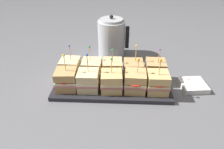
% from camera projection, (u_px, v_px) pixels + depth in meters
% --- Properties ---
extents(ground_plane, '(6.00, 6.00, 0.00)m').
position_uv_depth(ground_plane, '(112.00, 87.00, 0.88)').
color(ground_plane, slate).
extents(serving_platter, '(0.50, 0.23, 0.02)m').
position_uv_depth(serving_platter, '(112.00, 85.00, 0.88)').
color(serving_platter, '#232328').
rests_on(serving_platter, ground_plane).
extents(sandwich_front_far_left, '(0.09, 0.09, 0.16)m').
position_uv_depth(sandwich_front_far_left, '(67.00, 80.00, 0.82)').
color(sandwich_front_far_left, tan).
rests_on(sandwich_front_far_left, serving_platter).
extents(sandwich_front_left, '(0.09, 0.09, 0.16)m').
position_uv_depth(sandwich_front_left, '(88.00, 81.00, 0.82)').
color(sandwich_front_left, beige).
rests_on(sandwich_front_left, serving_platter).
extents(sandwich_front_center, '(0.09, 0.09, 0.15)m').
position_uv_depth(sandwich_front_center, '(111.00, 82.00, 0.81)').
color(sandwich_front_center, tan).
rests_on(sandwich_front_center, serving_platter).
extents(sandwich_front_right, '(0.09, 0.09, 0.15)m').
position_uv_depth(sandwich_front_right, '(135.00, 82.00, 0.81)').
color(sandwich_front_right, tan).
rests_on(sandwich_front_right, serving_platter).
extents(sandwich_front_far_right, '(0.09, 0.09, 0.15)m').
position_uv_depth(sandwich_front_far_right, '(158.00, 83.00, 0.80)').
color(sandwich_front_far_right, tan).
rests_on(sandwich_front_far_right, serving_platter).
extents(sandwich_back_far_left, '(0.09, 0.09, 0.16)m').
position_uv_depth(sandwich_back_far_left, '(71.00, 68.00, 0.90)').
color(sandwich_back_far_left, beige).
rests_on(sandwich_back_far_left, serving_platter).
extents(sandwich_back_left, '(0.09, 0.09, 0.15)m').
position_uv_depth(sandwich_back_left, '(92.00, 69.00, 0.90)').
color(sandwich_back_left, beige).
rests_on(sandwich_back_left, serving_platter).
extents(sandwich_back_center, '(0.09, 0.09, 0.15)m').
position_uv_depth(sandwich_back_center, '(112.00, 70.00, 0.89)').
color(sandwich_back_center, '#DBB77A').
rests_on(sandwich_back_center, serving_platter).
extents(sandwich_back_right, '(0.09, 0.09, 0.16)m').
position_uv_depth(sandwich_back_right, '(133.00, 70.00, 0.89)').
color(sandwich_back_right, tan).
rests_on(sandwich_back_right, serving_platter).
extents(sandwich_back_far_right, '(0.09, 0.09, 0.15)m').
position_uv_depth(sandwich_back_far_right, '(155.00, 70.00, 0.88)').
color(sandwich_back_far_right, tan).
rests_on(sandwich_back_far_right, serving_platter).
extents(kettle_steel, '(0.17, 0.15, 0.23)m').
position_uv_depth(kettle_steel, '(112.00, 38.00, 1.09)').
color(kettle_steel, '#B7BABF').
rests_on(kettle_steel, ground_plane).
extents(napkin_stack, '(0.12, 0.12, 0.02)m').
position_uv_depth(napkin_stack, '(193.00, 85.00, 0.87)').
color(napkin_stack, white).
rests_on(napkin_stack, ground_plane).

